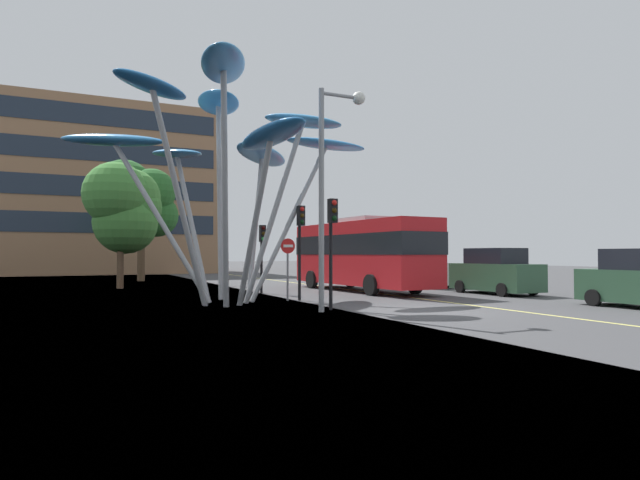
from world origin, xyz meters
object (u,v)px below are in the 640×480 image
leaf_sculpture (227,138)px  traffic_light_opposite (221,239)px  red_bus (361,251)px  car_parked_mid (495,272)px  car_parked_far (420,269)px  traffic_light_kerb_far (300,232)px  traffic_light_island_mid (262,244)px  traffic_light_kerb_near (332,229)px  no_entry_sign (288,259)px  street_lamp (332,167)px

leaf_sculpture → traffic_light_opposite: (2.73, 11.41, -3.55)m
red_bus → traffic_light_opposite: bearing=123.4°
car_parked_mid → car_parked_far: (-0.03, 5.86, 0.01)m
red_bus → traffic_light_kerb_far: size_ratio=2.70×
red_bus → traffic_light_opposite: 9.45m
traffic_light_island_mid → leaf_sculpture: bearing=-124.4°
traffic_light_kerb_near → traffic_light_opposite: traffic_light_opposite is taller
traffic_light_island_mid → traffic_light_kerb_near: bearing=-92.7°
red_bus → traffic_light_kerb_near: bearing=-125.4°
leaf_sculpture → red_bus: bearing=24.1°
car_parked_mid → leaf_sculpture: bearing=176.3°
traffic_light_kerb_near → traffic_light_island_mid: size_ratio=1.14×
traffic_light_island_mid → car_parked_mid: bearing=-27.3°
car_parked_far → no_entry_sign: size_ratio=1.72×
traffic_light_island_mid → street_lamp: 8.96m
traffic_light_kerb_near → car_parked_mid: (10.12, 3.25, -1.68)m
traffic_light_kerb_far → traffic_light_island_mid: traffic_light_kerb_far is taller
traffic_light_opposite → car_parked_mid: (9.89, -12.22, -1.77)m
traffic_light_kerb_far → car_parked_mid: bearing=-3.3°
car_parked_mid → no_entry_sign: no_entry_sign is taller
leaf_sculpture → traffic_light_kerb_far: (2.97, -0.25, -3.58)m
traffic_light_kerb_far → car_parked_far: 11.12m
traffic_light_kerb_far → car_parked_mid: size_ratio=0.85×
car_parked_mid → street_lamp: 11.52m
leaf_sculpture → traffic_light_kerb_far: leaf_sculpture is taller
traffic_light_kerb_far → street_lamp: street_lamp is taller
red_bus → traffic_light_island_mid: (-5.03, 0.65, 0.35)m
red_bus → street_lamp: (-5.59, -7.97, 2.69)m
traffic_light_opposite → leaf_sculpture: bearing=-103.5°
traffic_light_kerb_near → traffic_light_island_mid: traffic_light_kerb_near is taller
traffic_light_opposite → car_parked_far: bearing=-32.8°
red_bus → street_lamp: size_ratio=1.40×
traffic_light_kerb_near → traffic_light_island_mid: (0.38, 8.27, -0.33)m
red_bus → car_parked_mid: 6.49m
car_parked_mid → street_lamp: street_lamp is taller
traffic_light_island_mid → traffic_light_opposite: 7.22m
traffic_light_kerb_far → no_entry_sign: 1.20m
traffic_light_island_mid → no_entry_sign: size_ratio=1.30×
street_lamp → traffic_light_island_mid: bearing=86.3°
traffic_light_kerb_far → traffic_light_island_mid: size_ratio=1.17×
red_bus → leaf_sculpture: size_ratio=0.84×
traffic_light_kerb_near → car_parked_far: traffic_light_kerb_near is taller
red_bus → no_entry_sign: size_ratio=4.12×
red_bus → no_entry_sign: (-5.43, -3.65, -0.35)m
traffic_light_opposite → no_entry_sign: (-0.25, -11.51, -1.12)m
traffic_light_kerb_near → car_parked_mid: traffic_light_kerb_near is taller
traffic_light_opposite → street_lamp: 15.95m
traffic_light_island_mid → car_parked_far: bearing=5.0°
leaf_sculpture → no_entry_sign: 5.29m
red_bus → street_lamp: street_lamp is taller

